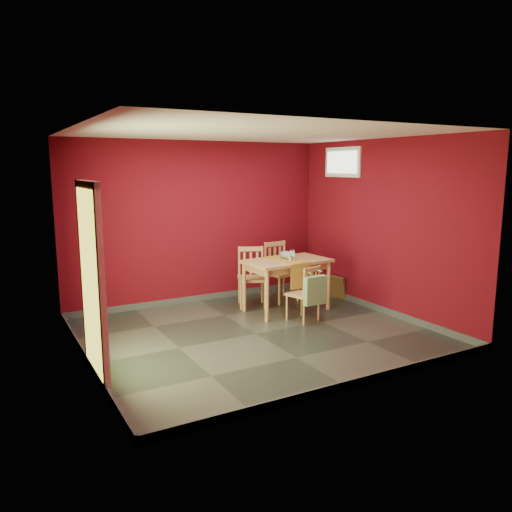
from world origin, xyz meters
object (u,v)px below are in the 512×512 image
cat (287,254)px  picture_frame (337,287)px  dining_table (287,266)px  tote_bag (315,290)px  chair_far_left (252,276)px  chair_far_right (280,271)px  chair_near (305,293)px

cat → picture_frame: size_ratio=0.89×
picture_frame → dining_table: bearing=-168.7°
tote_bag → picture_frame: size_ratio=1.20×
chair_far_left → chair_far_right: (0.59, 0.06, 0.02)m
chair_far_right → dining_table: bearing=-112.8°
chair_far_right → picture_frame: chair_far_right is taller
dining_table → chair_far_right: bearing=67.2°
chair_far_right → tote_bag: size_ratio=2.06×
tote_bag → cat: (0.05, 0.84, 0.41)m
chair_near → cat: (0.08, 0.63, 0.49)m
dining_table → cat: size_ratio=3.78×
tote_bag → chair_far_left: bearing=102.9°
picture_frame → chair_far_left: bearing=168.6°
chair_near → tote_bag: (0.03, -0.20, 0.08)m
chair_near → chair_far_right: bearing=75.4°
cat → picture_frame: cat is taller
dining_table → chair_near: (-0.06, -0.59, -0.30)m
chair_near → dining_table: bearing=84.6°
dining_table → chair_far_left: bearing=121.1°
dining_table → cat: cat is taller
chair_far_right → tote_bag: 1.44m
chair_far_left → chair_near: size_ratio=1.16×
cat → chair_far_right: bearing=51.9°
tote_bag → cat: size_ratio=1.34×
chair_far_left → chair_far_right: size_ratio=0.96×
chair_far_right → chair_near: 1.25m
picture_frame → chair_near: bearing=-146.6°
chair_far_right → tote_bag: (-0.28, -1.41, -0.00)m
chair_near → cat: size_ratio=2.31×
tote_bag → chair_near: bearing=99.0°
dining_table → chair_far_left: (-0.33, 0.55, -0.23)m
chair_far_left → chair_near: bearing=-76.4°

